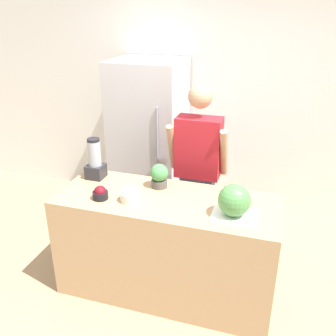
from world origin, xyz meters
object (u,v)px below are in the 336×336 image
at_px(watermelon, 234,200).
at_px(bowl_cherries, 100,193).
at_px(refrigerator, 149,140).
at_px(bowl_cream, 130,195).
at_px(potted_plant, 159,176).
at_px(blender, 95,161).
at_px(person, 198,170).

height_order(watermelon, bowl_cherries, watermelon).
bearing_deg(refrigerator, bowl_cherries, -85.50).
distance_m(refrigerator, bowl_cream, 1.44).
bearing_deg(bowl_cream, potted_plant, 64.97).
bearing_deg(bowl_cherries, watermelon, 2.38).
relative_size(blender, potted_plant, 1.78).
xyz_separation_m(watermelon, potted_plant, (-0.66, 0.29, -0.03)).
bearing_deg(person, bowl_cherries, -124.95).
bearing_deg(blender, potted_plant, -0.90).
distance_m(watermelon, potted_plant, 0.72).
height_order(person, blender, person).
xyz_separation_m(refrigerator, blender, (-0.10, -1.09, 0.16)).
bearing_deg(bowl_cherries, blender, 122.08).
relative_size(bowl_cherries, potted_plant, 0.60).
relative_size(refrigerator, person, 1.06).
relative_size(refrigerator, bowl_cream, 11.55).
xyz_separation_m(refrigerator, bowl_cherries, (0.11, -1.43, 0.05)).
distance_m(watermelon, bowl_cherries, 1.05).
bearing_deg(watermelon, bowl_cream, -179.42).
bearing_deg(bowl_cream, blender, 145.73).
height_order(refrigerator, bowl_cream, refrigerator).
bearing_deg(bowl_cream, bowl_cherries, -171.59).
relative_size(watermelon, bowl_cream, 1.54).
distance_m(refrigerator, person, 0.92).
xyz_separation_m(refrigerator, person, (0.70, -0.58, -0.03)).
height_order(person, bowl_cherries, person).
xyz_separation_m(bowl_cream, potted_plant, (0.14, 0.30, 0.05)).
distance_m(bowl_cream, potted_plant, 0.34).
bearing_deg(potted_plant, watermelon, -23.78).
height_order(refrigerator, watermelon, refrigerator).
xyz_separation_m(bowl_cherries, potted_plant, (0.38, 0.34, 0.06)).
bearing_deg(blender, watermelon, -13.48).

